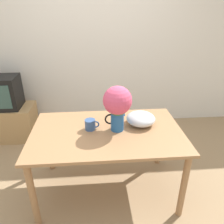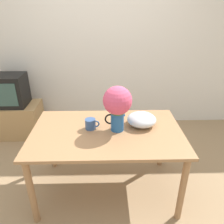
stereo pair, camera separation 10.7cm
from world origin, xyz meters
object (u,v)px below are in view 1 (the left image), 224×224
object	(u,v)px
coffee_mug	(91,125)
flower_vase	(117,104)
tv_set	(1,93)
white_bowl	(141,119)

from	to	relation	value
coffee_mug	flower_vase	bearing A→B (deg)	-6.42
flower_vase	tv_set	xyz separation A→B (m)	(-1.53, 1.17, -0.28)
flower_vase	coffee_mug	size ratio (longest dim) A/B	3.13
white_bowl	tv_set	xyz separation A→B (m)	(-1.78, 1.08, -0.07)
white_bowl	flower_vase	bearing A→B (deg)	-160.35
flower_vase	tv_set	world-z (taller)	flower_vase
flower_vase	white_bowl	world-z (taller)	flower_vase
coffee_mug	white_bowl	world-z (taller)	white_bowl
coffee_mug	tv_set	world-z (taller)	tv_set
white_bowl	tv_set	bearing A→B (deg)	148.71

